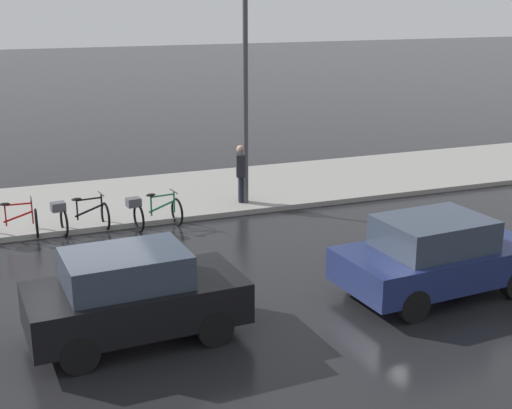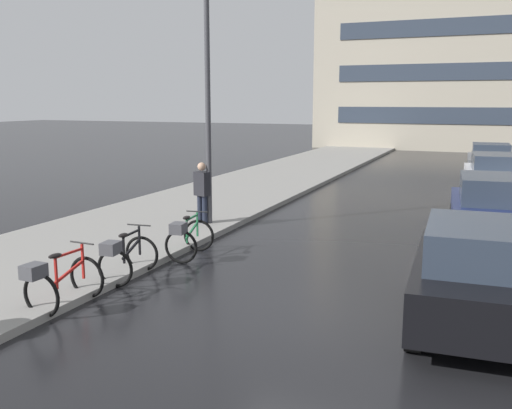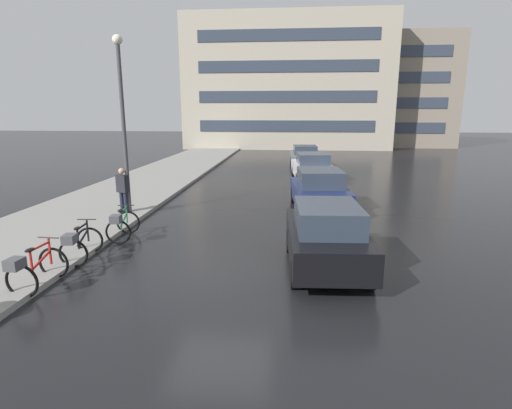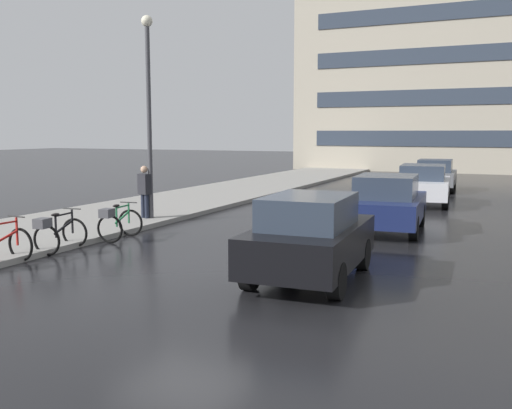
{
  "view_description": "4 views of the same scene",
  "coord_description": "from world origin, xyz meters",
  "px_view_note": "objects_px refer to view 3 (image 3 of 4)",
  "views": [
    {
      "loc": [
        13.83,
        -1.65,
        5.8
      ],
      "look_at": [
        0.92,
        3.38,
        1.7
      ],
      "focal_mm": 50.0,
      "sensor_mm": 36.0,
      "label": 1
    },
    {
      "loc": [
        2.6,
        -8.25,
        3.39
      ],
      "look_at": [
        -1.48,
        1.61,
        1.43
      ],
      "focal_mm": 40.0,
      "sensor_mm": 36.0,
      "label": 2
    },
    {
      "loc": [
        1.65,
        -8.76,
        3.73
      ],
      "look_at": [
        0.59,
        3.1,
        0.97
      ],
      "focal_mm": 28.0,
      "sensor_mm": 36.0,
      "label": 3
    },
    {
      "loc": [
        5.96,
        -9.63,
        2.79
      ],
      "look_at": [
        -0.44,
        4.55,
        0.82
      ],
      "focal_mm": 40.0,
      "sensor_mm": 36.0,
      "label": 4
    }
  ],
  "objects_px": {
    "pedestrian": "(123,189)",
    "streetlamp": "(122,110)",
    "car_black": "(326,236)",
    "bicycle_third": "(122,224)",
    "car_navy": "(319,190)",
    "car_white": "(312,167)",
    "car_grey": "(305,156)",
    "bicycle_nearest": "(34,269)",
    "bicycle_second": "(79,244)"
  },
  "relations": [
    {
      "from": "car_grey",
      "to": "pedestrian",
      "type": "xyz_separation_m",
      "value": [
        -7.0,
        -13.93,
        0.25
      ]
    },
    {
      "from": "bicycle_second",
      "to": "car_black",
      "type": "distance_m",
      "value": 6.19
    },
    {
      "from": "pedestrian",
      "to": "car_black",
      "type": "bearing_deg",
      "value": -32.95
    },
    {
      "from": "pedestrian",
      "to": "streetlamp",
      "type": "xyz_separation_m",
      "value": [
        0.17,
        0.09,
        2.8
      ]
    },
    {
      "from": "car_white",
      "to": "car_black",
      "type": "bearing_deg",
      "value": -91.2
    },
    {
      "from": "bicycle_third",
      "to": "car_grey",
      "type": "height_order",
      "value": "car_grey"
    },
    {
      "from": "bicycle_nearest",
      "to": "car_grey",
      "type": "xyz_separation_m",
      "value": [
        6.31,
        20.23,
        0.26
      ]
    },
    {
      "from": "bicycle_second",
      "to": "car_white",
      "type": "bearing_deg",
      "value": 63.39
    },
    {
      "from": "car_white",
      "to": "bicycle_nearest",
      "type": "bearing_deg",
      "value": -114.21
    },
    {
      "from": "bicycle_third",
      "to": "car_navy",
      "type": "distance_m",
      "value": 7.46
    },
    {
      "from": "car_navy",
      "to": "car_white",
      "type": "relative_size",
      "value": 0.96
    },
    {
      "from": "car_black",
      "to": "car_navy",
      "type": "distance_m",
      "value": 6.05
    },
    {
      "from": "car_black",
      "to": "car_navy",
      "type": "relative_size",
      "value": 0.91
    },
    {
      "from": "bicycle_third",
      "to": "car_grey",
      "type": "distance_m",
      "value": 17.74
    },
    {
      "from": "bicycle_nearest",
      "to": "car_grey",
      "type": "bearing_deg",
      "value": 72.67
    },
    {
      "from": "bicycle_nearest",
      "to": "car_white",
      "type": "distance_m",
      "value": 15.96
    },
    {
      "from": "car_black",
      "to": "streetlamp",
      "type": "height_order",
      "value": "streetlamp"
    },
    {
      "from": "car_white",
      "to": "car_navy",
      "type": "bearing_deg",
      "value": -90.41
    },
    {
      "from": "bicycle_nearest",
      "to": "streetlamp",
      "type": "relative_size",
      "value": 0.22
    },
    {
      "from": "bicycle_third",
      "to": "pedestrian",
      "type": "bearing_deg",
      "value": 111.8
    },
    {
      "from": "bicycle_third",
      "to": "car_navy",
      "type": "bearing_deg",
      "value": 35.59
    },
    {
      "from": "car_white",
      "to": "car_grey",
      "type": "xyz_separation_m",
      "value": [
        -0.23,
        5.68,
        -0.04
      ]
    },
    {
      "from": "car_black",
      "to": "pedestrian",
      "type": "height_order",
      "value": "pedestrian"
    },
    {
      "from": "car_white",
      "to": "streetlamp",
      "type": "relative_size",
      "value": 0.69
    },
    {
      "from": "bicycle_nearest",
      "to": "streetlamp",
      "type": "bearing_deg",
      "value": 94.71
    },
    {
      "from": "streetlamp",
      "to": "car_white",
      "type": "bearing_deg",
      "value": 49.09
    },
    {
      "from": "car_navy",
      "to": "car_grey",
      "type": "distance_m",
      "value": 12.4
    },
    {
      "from": "bicycle_third",
      "to": "streetlamp",
      "type": "relative_size",
      "value": 0.23
    },
    {
      "from": "car_grey",
      "to": "car_navy",
      "type": "bearing_deg",
      "value": -89.16
    },
    {
      "from": "bicycle_second",
      "to": "pedestrian",
      "type": "height_order",
      "value": "pedestrian"
    },
    {
      "from": "bicycle_third",
      "to": "car_black",
      "type": "bearing_deg",
      "value": -16.3
    },
    {
      "from": "car_white",
      "to": "pedestrian",
      "type": "bearing_deg",
      "value": -131.24
    },
    {
      "from": "car_navy",
      "to": "streetlamp",
      "type": "xyz_separation_m",
      "value": [
        -7.02,
        -1.44,
        2.99
      ]
    },
    {
      "from": "bicycle_nearest",
      "to": "bicycle_third",
      "type": "relative_size",
      "value": 0.97
    },
    {
      "from": "bicycle_second",
      "to": "car_white",
      "type": "xyz_separation_m",
      "value": [
        6.45,
        12.86,
        0.3
      ]
    },
    {
      "from": "bicycle_nearest",
      "to": "bicycle_second",
      "type": "bearing_deg",
      "value": 86.75
    },
    {
      "from": "car_grey",
      "to": "bicycle_second",
      "type": "bearing_deg",
      "value": -108.53
    },
    {
      "from": "car_black",
      "to": "streetlamp",
      "type": "xyz_separation_m",
      "value": [
        -6.8,
        4.61,
        2.97
      ]
    },
    {
      "from": "pedestrian",
      "to": "streetlamp",
      "type": "height_order",
      "value": "streetlamp"
    },
    {
      "from": "streetlamp",
      "to": "car_navy",
      "type": "bearing_deg",
      "value": 11.59
    },
    {
      "from": "car_grey",
      "to": "streetlamp",
      "type": "height_order",
      "value": "streetlamp"
    },
    {
      "from": "bicycle_nearest",
      "to": "pedestrian",
      "type": "xyz_separation_m",
      "value": [
        -0.69,
        6.3,
        0.5
      ]
    },
    {
      "from": "bicycle_third",
      "to": "car_white",
      "type": "height_order",
      "value": "car_white"
    },
    {
      "from": "car_white",
      "to": "car_grey",
      "type": "relative_size",
      "value": 1.13
    },
    {
      "from": "car_navy",
      "to": "streetlamp",
      "type": "relative_size",
      "value": 0.66
    },
    {
      "from": "bicycle_nearest",
      "to": "pedestrian",
      "type": "height_order",
      "value": "pedestrian"
    },
    {
      "from": "bicycle_second",
      "to": "bicycle_third",
      "type": "height_order",
      "value": "bicycle_second"
    },
    {
      "from": "car_navy",
      "to": "pedestrian",
      "type": "height_order",
      "value": "pedestrian"
    },
    {
      "from": "bicycle_second",
      "to": "pedestrian",
      "type": "relative_size",
      "value": 0.8
    },
    {
      "from": "bicycle_second",
      "to": "car_black",
      "type": "height_order",
      "value": "car_black"
    }
  ]
}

